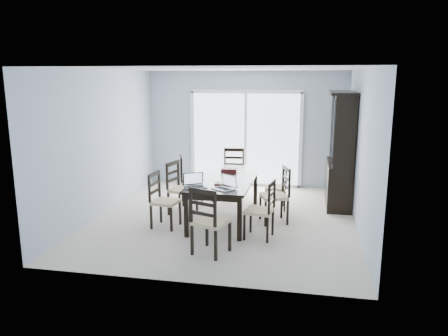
{
  "coord_description": "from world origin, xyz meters",
  "views": [
    {
      "loc": [
        1.4,
        -7.28,
        2.5
      ],
      "look_at": [
        -0.02,
        0.0,
        0.92
      ],
      "focal_mm": 35.0,
      "sensor_mm": 36.0,
      "label": 1
    }
  ],
  "objects_px": {
    "chair_end_near": "(207,214)",
    "chair_end_far": "(234,167)",
    "chair_right_mid": "(280,188)",
    "cell_phone": "(210,191)",
    "chair_left_near": "(160,194)",
    "laptop_silver": "(223,186)",
    "game_box": "(229,171)",
    "dining_table": "(225,182)",
    "china_hutch": "(341,151)",
    "chair_left_far": "(187,175)",
    "hot_tub": "(238,159)",
    "chair_left_mid": "(178,182)",
    "laptop_dark": "(195,184)",
    "chair_right_near": "(265,203)",
    "chair_right_far": "(280,181)"
  },
  "relations": [
    {
      "from": "laptop_dark",
      "to": "hot_tub",
      "type": "distance_m",
      "value": 4.2
    },
    {
      "from": "chair_left_near",
      "to": "chair_end_near",
      "type": "bearing_deg",
      "value": 52.1
    },
    {
      "from": "chair_right_near",
      "to": "chair_right_far",
      "type": "xyz_separation_m",
      "value": [
        0.12,
        1.6,
        -0.03
      ]
    },
    {
      "from": "chair_right_far",
      "to": "game_box",
      "type": "xyz_separation_m",
      "value": [
        -0.91,
        -0.36,
        0.25
      ]
    },
    {
      "from": "cell_phone",
      "to": "hot_tub",
      "type": "xyz_separation_m",
      "value": [
        -0.25,
        4.33,
        -0.32
      ]
    },
    {
      "from": "chair_left_near",
      "to": "hot_tub",
      "type": "relative_size",
      "value": 0.56
    },
    {
      "from": "chair_end_near",
      "to": "chair_left_mid",
      "type": "bearing_deg",
      "value": 137.66
    },
    {
      "from": "chair_left_far",
      "to": "chair_right_mid",
      "type": "distance_m",
      "value": 2.01
    },
    {
      "from": "china_hutch",
      "to": "dining_table",
      "type": "bearing_deg",
      "value": -148.29
    },
    {
      "from": "chair_left_near",
      "to": "chair_right_mid",
      "type": "relative_size",
      "value": 0.94
    },
    {
      "from": "chair_left_mid",
      "to": "chair_right_near",
      "type": "distance_m",
      "value": 1.95
    },
    {
      "from": "chair_left_mid",
      "to": "laptop_silver",
      "type": "height_order",
      "value": "chair_left_mid"
    },
    {
      "from": "cell_phone",
      "to": "game_box",
      "type": "height_order",
      "value": "game_box"
    },
    {
      "from": "chair_left_far",
      "to": "laptop_dark",
      "type": "relative_size",
      "value": 2.74
    },
    {
      "from": "hot_tub",
      "to": "chair_left_mid",
      "type": "bearing_deg",
      "value": -100.32
    },
    {
      "from": "game_box",
      "to": "hot_tub",
      "type": "xyz_separation_m",
      "value": [
        -0.3,
        2.98,
        -0.35
      ]
    },
    {
      "from": "chair_left_mid",
      "to": "game_box",
      "type": "relative_size",
      "value": 3.96
    },
    {
      "from": "chair_left_near",
      "to": "hot_tub",
      "type": "height_order",
      "value": "chair_left_near"
    },
    {
      "from": "laptop_dark",
      "to": "cell_phone",
      "type": "xyz_separation_m",
      "value": [
        0.27,
        -0.15,
        -0.05
      ]
    },
    {
      "from": "chair_right_far",
      "to": "laptop_dark",
      "type": "bearing_deg",
      "value": 134.15
    },
    {
      "from": "chair_right_mid",
      "to": "chair_right_far",
      "type": "bearing_deg",
      "value": -15.73
    },
    {
      "from": "chair_right_far",
      "to": "chair_left_near",
      "type": "bearing_deg",
      "value": 118.48
    },
    {
      "from": "dining_table",
      "to": "china_hutch",
      "type": "distance_m",
      "value": 2.41
    },
    {
      "from": "china_hutch",
      "to": "chair_right_near",
      "type": "bearing_deg",
      "value": -120.81
    },
    {
      "from": "chair_left_near",
      "to": "chair_right_mid",
      "type": "xyz_separation_m",
      "value": [
        1.94,
        0.61,
        0.03
      ]
    },
    {
      "from": "chair_end_near",
      "to": "game_box",
      "type": "bearing_deg",
      "value": 111.23
    },
    {
      "from": "china_hutch",
      "to": "chair_end_near",
      "type": "height_order",
      "value": "china_hutch"
    },
    {
      "from": "chair_left_near",
      "to": "hot_tub",
      "type": "bearing_deg",
      "value": 177.38
    },
    {
      "from": "chair_left_mid",
      "to": "chair_end_far",
      "type": "xyz_separation_m",
      "value": [
        0.78,
        1.43,
        0.02
      ]
    },
    {
      "from": "chair_end_near",
      "to": "cell_phone",
      "type": "xyz_separation_m",
      "value": [
        -0.12,
        0.7,
        0.15
      ]
    },
    {
      "from": "chair_left_mid",
      "to": "chair_right_mid",
      "type": "xyz_separation_m",
      "value": [
        1.86,
        -0.13,
        0.01
      ]
    },
    {
      "from": "chair_right_mid",
      "to": "laptop_silver",
      "type": "relative_size",
      "value": 2.9
    },
    {
      "from": "chair_left_far",
      "to": "chair_right_mid",
      "type": "height_order",
      "value": "chair_right_mid"
    },
    {
      "from": "chair_end_near",
      "to": "chair_end_far",
      "type": "distance_m",
      "value": 3.22
    },
    {
      "from": "chair_right_mid",
      "to": "cell_phone",
      "type": "bearing_deg",
      "value": 113.98
    },
    {
      "from": "chair_left_mid",
      "to": "chair_right_mid",
      "type": "distance_m",
      "value": 1.86
    },
    {
      "from": "chair_right_mid",
      "to": "chair_end_far",
      "type": "xyz_separation_m",
      "value": [
        -1.07,
        1.56,
        0.01
      ]
    },
    {
      "from": "chair_left_near",
      "to": "laptop_silver",
      "type": "distance_m",
      "value": 1.15
    },
    {
      "from": "chair_left_mid",
      "to": "chair_left_near",
      "type": "bearing_deg",
      "value": 9.02
    },
    {
      "from": "dining_table",
      "to": "cell_phone",
      "type": "xyz_separation_m",
      "value": [
        -0.06,
        -0.94,
        0.08
      ]
    },
    {
      "from": "chair_right_far",
      "to": "cell_phone",
      "type": "xyz_separation_m",
      "value": [
        -0.97,
        -1.72,
        0.22
      ]
    },
    {
      "from": "chair_left_mid",
      "to": "laptop_dark",
      "type": "distance_m",
      "value": 1.12
    },
    {
      "from": "china_hutch",
      "to": "chair_right_mid",
      "type": "height_order",
      "value": "china_hutch"
    },
    {
      "from": "chair_left_near",
      "to": "chair_right_near",
      "type": "height_order",
      "value": "chair_right_near"
    },
    {
      "from": "dining_table",
      "to": "chair_right_mid",
      "type": "distance_m",
      "value": 0.96
    },
    {
      "from": "chair_right_near",
      "to": "dining_table",
      "type": "bearing_deg",
      "value": 51.52
    },
    {
      "from": "chair_end_near",
      "to": "game_box",
      "type": "distance_m",
      "value": 2.06
    },
    {
      "from": "chair_left_mid",
      "to": "hot_tub",
      "type": "xyz_separation_m",
      "value": [
        0.59,
        3.25,
        -0.15
      ]
    },
    {
      "from": "chair_left_near",
      "to": "laptop_dark",
      "type": "height_order",
      "value": "chair_left_near"
    },
    {
      "from": "hot_tub",
      "to": "laptop_silver",
      "type": "bearing_deg",
      "value": -84.02
    }
  ]
}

